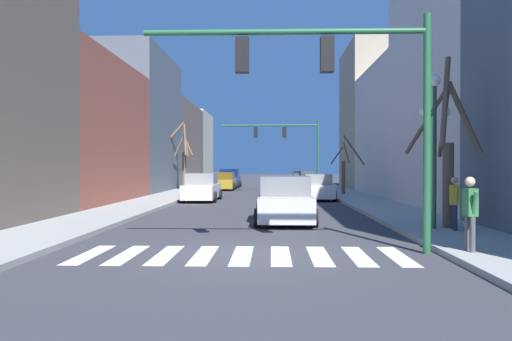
% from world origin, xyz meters
% --- Properties ---
extents(ground_plane, '(240.00, 240.00, 0.00)m').
position_xyz_m(ground_plane, '(0.00, 0.00, 0.00)').
color(ground_plane, '#38383D').
extents(sidewalk_right, '(2.86, 90.00, 0.15)m').
position_xyz_m(sidewalk_right, '(6.06, 0.00, 0.07)').
color(sidewalk_right, '#9E9E99').
rests_on(sidewalk_right, ground_plane).
extents(building_row_left, '(6.00, 63.83, 10.85)m').
position_xyz_m(building_row_left, '(-10.48, 25.83, 4.61)').
color(building_row_left, '#66564C').
rests_on(building_row_left, ground_plane).
extents(building_row_right, '(6.00, 44.53, 13.02)m').
position_xyz_m(building_row_right, '(10.48, 15.61, 6.02)').
color(building_row_right, '#515B66').
rests_on(building_row_right, ground_plane).
extents(crosswalk_stripes, '(7.65, 2.60, 0.01)m').
position_xyz_m(crosswalk_stripes, '(-0.00, -0.13, 0.00)').
color(crosswalk_stripes, white).
rests_on(crosswalk_stripes, ground_plane).
extents(traffic_signal_near, '(6.85, 0.28, 5.69)m').
position_xyz_m(traffic_signal_near, '(2.33, 0.22, 4.15)').
color(traffic_signal_near, '#236038').
rests_on(traffic_signal_near, ground_plane).
extents(traffic_signal_far, '(7.70, 0.28, 5.72)m').
position_xyz_m(traffic_signal_far, '(2.03, 27.88, 4.21)').
color(traffic_signal_far, '#236038').
rests_on(traffic_signal_far, ground_plane).
extents(street_lamp_right_corner, '(0.95, 0.36, 4.76)m').
position_xyz_m(street_lamp_right_corner, '(5.72, 3.83, 3.49)').
color(street_lamp_right_corner, '#1E4C2D').
rests_on(street_lamp_right_corner, sidewalk_right).
extents(car_driving_toward_lane, '(2.09, 4.86, 1.63)m').
position_xyz_m(car_driving_toward_lane, '(3.46, 32.34, 0.77)').
color(car_driving_toward_lane, gray).
rests_on(car_driving_toward_lane, ground_plane).
extents(car_parked_right_far, '(2.06, 4.84, 1.66)m').
position_xyz_m(car_parked_right_far, '(-3.48, 18.01, 0.78)').
color(car_parked_right_far, white).
rests_on(car_parked_right_far, ground_plane).
extents(car_parked_left_far, '(2.16, 4.53, 1.72)m').
position_xyz_m(car_parked_left_far, '(1.18, 6.66, 0.80)').
color(car_parked_left_far, silver).
rests_on(car_parked_left_far, ground_plane).
extents(car_parked_left_near, '(2.15, 4.54, 1.80)m').
position_xyz_m(car_parked_left_near, '(-3.43, 37.20, 0.83)').
color(car_parked_left_near, navy).
rests_on(car_parked_left_near, ground_plane).
extents(car_driving_away_lane, '(1.98, 4.49, 1.59)m').
position_xyz_m(car_driving_away_lane, '(3.52, 19.14, 0.75)').
color(car_driving_away_lane, white).
rests_on(car_driving_away_lane, ground_plane).
extents(car_at_intersection, '(2.09, 4.67, 1.55)m').
position_xyz_m(car_at_intersection, '(-3.46, 31.69, 0.73)').
color(car_at_intersection, '#A38423').
rests_on(car_at_intersection, ground_plane).
extents(pedestrian_near_right_corner, '(0.23, 0.73, 1.69)m').
position_xyz_m(pedestrian_near_right_corner, '(5.20, -0.26, 1.15)').
color(pedestrian_near_right_corner, '#4C4C51').
rests_on(pedestrian_near_right_corner, sidewalk_right).
extents(pedestrian_on_left_sidewalk, '(0.26, 0.70, 1.62)m').
position_xyz_m(pedestrian_on_left_sidewalk, '(6.22, 3.53, 1.11)').
color(pedestrian_on_left_sidewalk, '#282D47').
rests_on(pedestrian_on_left_sidewalk, sidewalk_right).
extents(street_tree_left_far, '(3.00, 1.44, 5.60)m').
position_xyz_m(street_tree_left_far, '(-6.60, 28.76, 2.83)').
color(street_tree_left_far, brown).
rests_on(street_tree_left_far, sidewalk_left).
extents(street_tree_right_far, '(2.03, 2.73, 5.39)m').
position_xyz_m(street_tree_right_far, '(6.25, 4.16, 2.48)').
color(street_tree_right_far, brown).
rests_on(street_tree_right_far, sidewalk_right).
extents(street_tree_left_near, '(2.27, 1.07, 4.11)m').
position_xyz_m(street_tree_left_near, '(5.82, 23.17, 1.87)').
color(street_tree_left_near, brown).
rests_on(street_tree_left_near, sidewalk_right).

